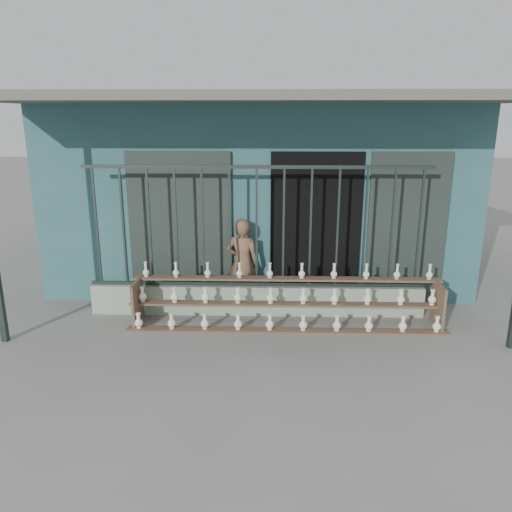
{
  "coord_description": "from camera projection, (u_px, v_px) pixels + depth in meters",
  "views": [
    {
      "loc": [
        0.2,
        -5.79,
        2.94
      ],
      "look_at": [
        0.0,
        1.0,
        1.0
      ],
      "focal_mm": 35.0,
      "sensor_mm": 36.0,
      "label": 1
    }
  ],
  "objects": [
    {
      "name": "security_fence",
      "position": [
        257.0,
        227.0,
        7.25
      ],
      "size": [
        5.0,
        0.04,
        1.8
      ],
      "color": "#283330",
      "rests_on": "parapet_wall"
    },
    {
      "name": "workshop_building",
      "position": [
        261.0,
        182.0,
        9.99
      ],
      "size": [
        7.4,
        6.6,
        3.21
      ],
      "color": "#2D5B60",
      "rests_on": "ground"
    },
    {
      "name": "ground",
      "position": [
        254.0,
        353.0,
        6.37
      ],
      "size": [
        60.0,
        60.0,
        0.0
      ],
      "primitive_type": "plane",
      "color": "slate"
    },
    {
      "name": "elderly_woman",
      "position": [
        243.0,
        264.0,
        7.7
      ],
      "size": [
        0.57,
        0.43,
        1.42
      ],
      "primitive_type": "imported",
      "rotation": [
        0.0,
        0.0,
        2.95
      ],
      "color": "brown",
      "rests_on": "ground"
    },
    {
      "name": "shelf_rack",
      "position": [
        286.0,
        302.0,
        7.11
      ],
      "size": [
        4.5,
        0.68,
        0.85
      ],
      "color": "brown",
      "rests_on": "ground"
    },
    {
      "name": "parapet_wall",
      "position": [
        257.0,
        300.0,
        7.56
      ],
      "size": [
        5.0,
        0.2,
        0.45
      ],
      "primitive_type": "cube",
      "color": "#97AA92",
      "rests_on": "ground"
    }
  ]
}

